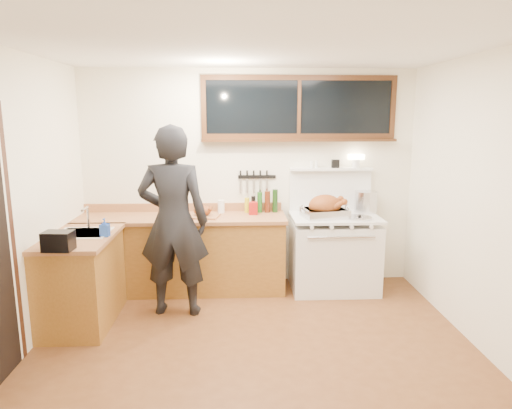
{
  "coord_description": "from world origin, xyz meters",
  "views": [
    {
      "loc": [
        -0.15,
        -3.77,
        2.06
      ],
      "look_at": [
        0.05,
        0.85,
        1.15
      ],
      "focal_mm": 32.0,
      "sensor_mm": 36.0,
      "label": 1
    }
  ],
  "objects_px": {
    "vintage_stove": "(334,251)",
    "cutting_board": "(203,213)",
    "man": "(173,221)",
    "roast_turkey": "(325,208)"
  },
  "relations": [
    {
      "from": "vintage_stove",
      "to": "cutting_board",
      "type": "bearing_deg",
      "value": -179.46
    },
    {
      "from": "vintage_stove",
      "to": "cutting_board",
      "type": "distance_m",
      "value": 1.62
    },
    {
      "from": "vintage_stove",
      "to": "cutting_board",
      "type": "xyz_separation_m",
      "value": [
        -1.54,
        -0.01,
        0.48
      ]
    },
    {
      "from": "vintage_stove",
      "to": "man",
      "type": "height_order",
      "value": "man"
    },
    {
      "from": "cutting_board",
      "to": "roast_turkey",
      "type": "height_order",
      "value": "roast_turkey"
    },
    {
      "from": "man",
      "to": "cutting_board",
      "type": "bearing_deg",
      "value": 66.22
    },
    {
      "from": "cutting_board",
      "to": "vintage_stove",
      "type": "bearing_deg",
      "value": 0.54
    },
    {
      "from": "vintage_stove",
      "to": "cutting_board",
      "type": "relative_size",
      "value": 3.78
    },
    {
      "from": "man",
      "to": "roast_turkey",
      "type": "distance_m",
      "value": 1.75
    },
    {
      "from": "cutting_board",
      "to": "man",
      "type": "bearing_deg",
      "value": -113.78
    }
  ]
}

